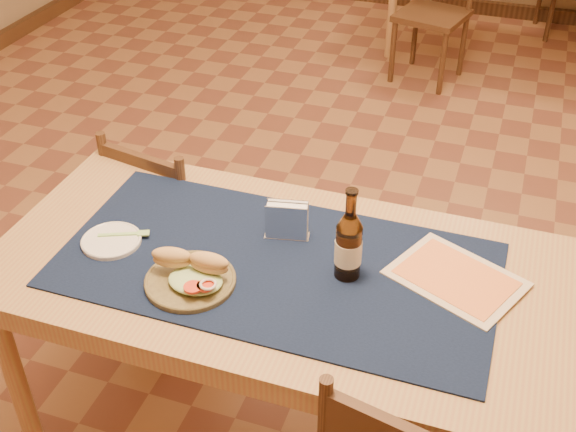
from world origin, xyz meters
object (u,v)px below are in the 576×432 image
(chair_main_far, at_px, (174,222))
(main_table, at_px, (277,288))
(beer_bottle, at_px, (349,245))
(sandwich_plate, at_px, (192,276))
(napkin_holder, at_px, (287,221))

(chair_main_far, bearing_deg, main_table, -39.34)
(main_table, bearing_deg, beer_bottle, 5.72)
(sandwich_plate, xyz_separation_m, beer_bottle, (0.38, 0.17, 0.08))
(chair_main_far, bearing_deg, napkin_holder, -31.44)
(beer_bottle, bearing_deg, main_table, -174.28)
(main_table, xyz_separation_m, sandwich_plate, (-0.18, -0.15, 0.11))
(chair_main_far, distance_m, beer_bottle, 0.99)
(main_table, height_order, sandwich_plate, sandwich_plate)
(main_table, distance_m, napkin_holder, 0.19)
(napkin_holder, bearing_deg, chair_main_far, 148.56)
(main_table, bearing_deg, chair_main_far, 140.66)
(napkin_holder, bearing_deg, sandwich_plate, -121.75)
(sandwich_plate, distance_m, napkin_holder, 0.33)
(sandwich_plate, relative_size, beer_bottle, 0.89)
(main_table, xyz_separation_m, napkin_holder, (-0.01, 0.13, 0.14))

